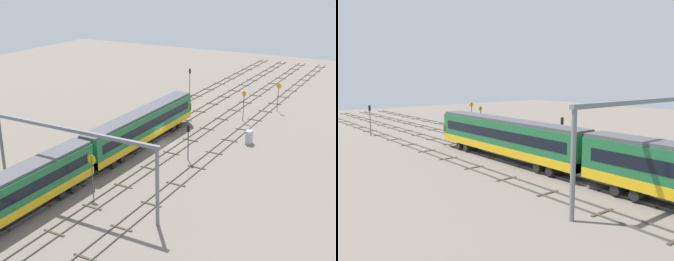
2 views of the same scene
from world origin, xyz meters
The scene contains 13 objects.
ground_plane centered at (0.00, 0.00, 0.00)m, with size 152.06×152.06×0.00m, color slate.
track_near_foreground centered at (0.00, -7.47, 0.07)m, with size 136.06×2.40×0.16m.
track_second_near centered at (0.00, -2.49, 0.07)m, with size 136.06×2.40×0.16m.
track_with_train centered at (0.00, 2.49, 0.07)m, with size 136.06×2.40×0.16m.
track_second_far centered at (0.00, 7.47, 0.07)m, with size 136.06×2.40×0.16m.
train centered at (-26.23, 2.49, 2.66)m, with size 75.20×3.24×4.80m.
overhead_gantry centered at (-19.44, 0.13, 6.28)m, with size 0.40×21.04×8.10m.
speed_sign_near_foreground centered at (15.20, -5.82, 3.11)m, with size 0.14×0.82×4.89m.
speed_sign_mid_trackside centered at (-17.36, -0.77, 3.13)m, with size 0.14×1.07×4.62m.
speed_sign_far_trackside centered at (23.04, -9.12, 3.21)m, with size 0.14×0.91×4.93m.
signal_light_trackside_approach centered at (-3.68, -5.41, 3.07)m, with size 0.31×0.32×4.70m.
signal_light_trackside_departure centered at (25.77, 9.07, 3.30)m, with size 0.31×0.32×5.10m.
relay_cabinet centered at (5.72, -10.24, 0.95)m, with size 1.12×0.77×1.90m.
Camera 1 is at (-53.37, -30.07, 23.29)m, focal length 49.88 mm.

